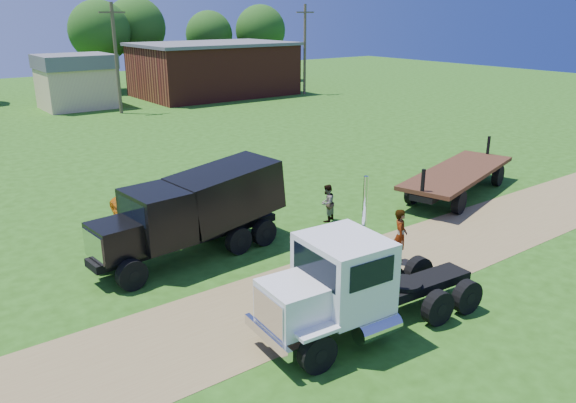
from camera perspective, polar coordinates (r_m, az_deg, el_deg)
ground at (r=18.36m, az=6.02°, el=-8.01°), size 140.00×140.00×0.00m
dirt_track at (r=18.36m, az=6.02°, el=-8.00°), size 120.00×4.20×0.01m
white_semi_tractor at (r=14.88m, az=5.92°, el=-8.63°), size 6.97×2.76×4.15m
black_dump_truck at (r=19.82m, az=-9.36°, el=-0.74°), size 7.29×2.76×3.11m
orange_pickup at (r=23.72m, az=-10.37°, el=0.17°), size 5.89×2.85×1.62m
flatbed_trailer at (r=27.61m, az=16.88°, el=2.51°), size 8.62×4.65×2.12m
spectator_a at (r=19.54m, az=11.33°, el=-3.48°), size 0.83×0.83×1.94m
spectator_b at (r=23.07m, az=3.98°, el=-0.16°), size 0.93×0.85×1.57m
brick_building at (r=59.87m, az=-7.56°, el=13.21°), size 15.40×10.40×5.30m
tan_shed at (r=54.43m, az=-20.71°, el=11.41°), size 6.20×5.40×4.70m
utility_poles at (r=50.12m, az=-17.06°, el=13.90°), size 42.20×0.28×9.00m
tree_row at (r=63.66m, az=-22.17°, el=15.59°), size 58.98×12.48×11.01m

